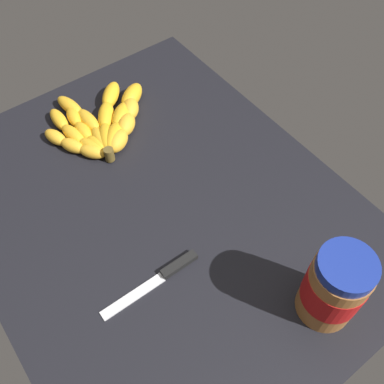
{
  "coord_description": "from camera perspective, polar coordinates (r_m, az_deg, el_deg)",
  "views": [
    {
      "loc": [
        -41.18,
        23.19,
        70.2
      ],
      "look_at": [
        -4.06,
        -4.67,
        5.7
      ],
      "focal_mm": 41.36,
      "sensor_mm": 36.0,
      "label": 1
    }
  ],
  "objects": [
    {
      "name": "peanut_butter_jar",
      "position": [
        0.72,
        17.88,
        -11.62
      ],
      "size": [
        9.21,
        9.21,
        15.53
      ],
      "color": "#9E602D",
      "rests_on": "ground_plane"
    },
    {
      "name": "ground_plane",
      "position": [
        0.86,
        -4.11,
        -2.74
      ],
      "size": [
        85.09,
        66.5,
        3.97
      ],
      "primitive_type": "cube",
      "color": "black"
    },
    {
      "name": "banana_bunch",
      "position": [
        0.98,
        -11.53,
        8.57
      ],
      "size": [
        23.04,
        26.0,
        3.73
      ],
      "color": "gold",
      "rests_on": "ground_plane"
    },
    {
      "name": "butter_knife",
      "position": [
        0.77,
        -4.26,
        -11.01
      ],
      "size": [
        1.88,
        18.96,
        1.2
      ],
      "color": "silver",
      "rests_on": "ground_plane"
    }
  ]
}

